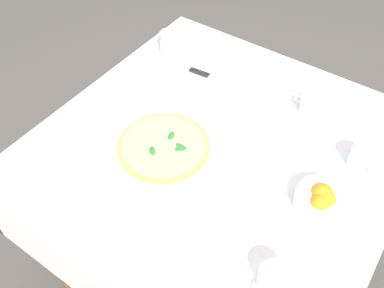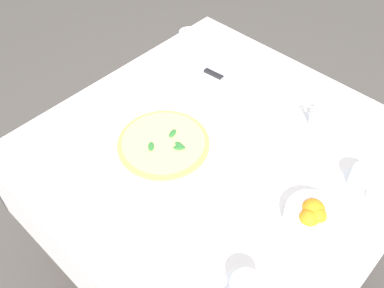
# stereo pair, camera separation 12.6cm
# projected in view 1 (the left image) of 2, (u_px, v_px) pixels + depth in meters

# --- Properties ---
(ground_plane) EXTENTS (8.00, 8.00, 0.00)m
(ground_plane) POSITION_uv_depth(u_px,v_px,m) (211.00, 259.00, 1.84)
(ground_plane) COLOR #4C4742
(dining_table) EXTENTS (1.05, 1.05, 0.75)m
(dining_table) POSITION_uv_depth(u_px,v_px,m) (218.00, 174.00, 1.39)
(dining_table) COLOR white
(dining_table) RESTS_ON ground_plane
(pizza_plate) EXTENTS (0.33, 0.33, 0.02)m
(pizza_plate) POSITION_uv_depth(u_px,v_px,m) (164.00, 149.00, 1.26)
(pizza_plate) COLOR white
(pizza_plate) RESTS_ON dining_table
(pizza) EXTENTS (0.28, 0.28, 0.02)m
(pizza) POSITION_uv_depth(u_px,v_px,m) (164.00, 146.00, 1.25)
(pizza) COLOR tan
(pizza) RESTS_ON pizza_plate
(coffee_cup_left_edge) EXTENTS (0.13, 0.13, 0.07)m
(coffee_cup_left_edge) POSITION_uv_depth(u_px,v_px,m) (362.00, 160.00, 1.20)
(coffee_cup_left_edge) COLOR white
(coffee_cup_left_edge) RESTS_ON dining_table
(coffee_cup_right_edge) EXTENTS (0.13, 0.13, 0.06)m
(coffee_cup_right_edge) POSITION_uv_depth(u_px,v_px,m) (311.00, 107.00, 1.36)
(coffee_cup_right_edge) COLOR white
(coffee_cup_right_edge) RESTS_ON dining_table
(coffee_cup_far_right) EXTENTS (0.13, 0.13, 0.07)m
(coffee_cup_far_right) POSITION_uv_depth(u_px,v_px,m) (273.00, 281.00, 0.96)
(coffee_cup_far_right) COLOR white
(coffee_cup_far_right) RESTS_ON dining_table
(water_glass_center_back) EXTENTS (0.07, 0.07, 0.10)m
(water_glass_center_back) POSITION_uv_depth(u_px,v_px,m) (170.00, 46.00, 1.55)
(water_glass_center_back) COLOR white
(water_glass_center_back) RESTS_ON dining_table
(napkin_folded) EXTENTS (0.23, 0.15, 0.02)m
(napkin_folded) POSITION_uv_depth(u_px,v_px,m) (211.00, 80.00, 1.48)
(napkin_folded) COLOR white
(napkin_folded) RESTS_ON dining_table
(dinner_knife) EXTENTS (0.20, 0.04, 0.01)m
(dinner_knife) POSITION_uv_depth(u_px,v_px,m) (212.00, 77.00, 1.47)
(dinner_knife) COLOR silver
(dinner_knife) RESTS_ON napkin_folded
(citrus_bowl) EXTENTS (0.15, 0.15, 0.07)m
(citrus_bowl) POSITION_uv_depth(u_px,v_px,m) (322.00, 201.00, 1.12)
(citrus_bowl) COLOR white
(citrus_bowl) RESTS_ON dining_table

